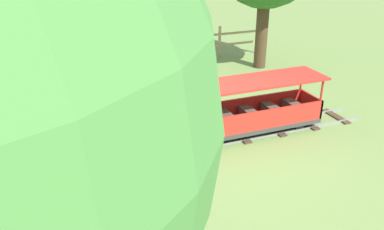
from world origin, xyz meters
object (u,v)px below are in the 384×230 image
at_px(locomotive, 132,129).
at_px(passenger_car, 250,112).
at_px(park_bench, 140,74).
at_px(conductor_person, 179,120).

xyz_separation_m(locomotive, passenger_car, (0.00, -2.11, -0.06)).
bearing_deg(park_bench, conductor_person, 174.36).
distance_m(passenger_car, park_bench, 3.06).
distance_m(locomotive, conductor_person, 1.13).
height_order(passenger_car, conductor_person, conductor_person).
relative_size(locomotive, conductor_person, 0.89).
relative_size(locomotive, passenger_car, 0.54).
relative_size(passenger_car, park_bench, 2.06).
xyz_separation_m(passenger_car, park_bench, (2.78, 1.28, -0.01)).
xyz_separation_m(conductor_person, park_bench, (3.70, -0.37, -0.54)).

